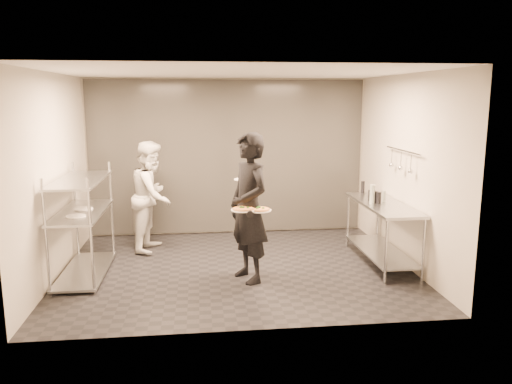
{
  "coord_description": "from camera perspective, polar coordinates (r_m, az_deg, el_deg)",
  "views": [
    {
      "loc": [
        -0.52,
        -6.96,
        2.46
      ],
      "look_at": [
        0.3,
        0.15,
        1.1
      ],
      "focal_mm": 35.0,
      "sensor_mm": 36.0,
      "label": 1
    }
  ],
  "objects": [
    {
      "name": "pizza_plate_near",
      "position": [
        6.46,
        -1.48,
        -1.96
      ],
      "size": [
        0.32,
        0.32,
        0.05
      ],
      "color": "white",
      "rests_on": "waiter"
    },
    {
      "name": "pos_monitor",
      "position": [
        7.61,
        13.4,
        -0.55
      ],
      "size": [
        0.12,
        0.25,
        0.18
      ],
      "primitive_type": "cube",
      "rotation": [
        0.0,
        0.0,
        0.32
      ],
      "color": "black",
      "rests_on": "prep_counter"
    },
    {
      "name": "room_shell",
      "position": [
        8.22,
        -2.89,
        3.34
      ],
      "size": [
        5.0,
        4.0,
        2.8
      ],
      "color": "black",
      "rests_on": "ground"
    },
    {
      "name": "bottle_clear",
      "position": [
        7.7,
        14.43,
        -0.48
      ],
      "size": [
        0.05,
        0.05,
        0.17
      ],
      "primitive_type": "cylinder",
      "color": "gray",
      "rests_on": "prep_counter"
    },
    {
      "name": "chef",
      "position": [
        8.25,
        -11.78,
        -0.45
      ],
      "size": [
        0.85,
        0.99,
        1.78
      ],
      "primitive_type": "imported",
      "rotation": [
        0.0,
        0.0,
        1.35
      ],
      "color": "silver",
      "rests_on": "ground"
    },
    {
      "name": "utensil_rail",
      "position": [
        7.61,
        16.29,
        3.43
      ],
      "size": [
        0.07,
        1.2,
        0.31
      ],
      "color": "#B0B3B8",
      "rests_on": "room_shell"
    },
    {
      "name": "bottle_dark",
      "position": [
        8.33,
        12.11,
        0.55
      ],
      "size": [
        0.06,
        0.06,
        0.2
      ],
      "primitive_type": "cylinder",
      "color": "black",
      "rests_on": "prep_counter"
    },
    {
      "name": "waiter",
      "position": [
        6.67,
        -0.83,
        -1.83
      ],
      "size": [
        0.74,
        0.87,
        2.01
      ],
      "primitive_type": "imported",
      "rotation": [
        0.0,
        0.0,
        -1.14
      ],
      "color": "black",
      "rests_on": "ground"
    },
    {
      "name": "salad_plate",
      "position": [
        6.93,
        -1.49,
        1.62
      ],
      "size": [
        0.25,
        0.25,
        0.07
      ],
      "color": "white",
      "rests_on": "waiter"
    },
    {
      "name": "bottle_green",
      "position": [
        7.55,
        13.16,
        -0.23
      ],
      "size": [
        0.08,
        0.08,
        0.28
      ],
      "primitive_type": "cylinder",
      "color": "gray",
      "rests_on": "prep_counter"
    },
    {
      "name": "prep_counter",
      "position": [
        7.69,
        14.23,
        -3.39
      ],
      "size": [
        0.6,
        1.8,
        0.92
      ],
      "color": "#B0B3B8",
      "rests_on": "ground"
    },
    {
      "name": "pizza_plate_far",
      "position": [
        6.51,
        0.4,
        -2.01
      ],
      "size": [
        0.31,
        0.31,
        0.05
      ],
      "color": "white",
      "rests_on": "waiter"
    },
    {
      "name": "pass_rack",
      "position": [
        7.34,
        -19.23,
        -3.18
      ],
      "size": [
        0.6,
        1.6,
        1.5
      ],
      "color": "#B0B3B8",
      "rests_on": "ground"
    }
  ]
}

